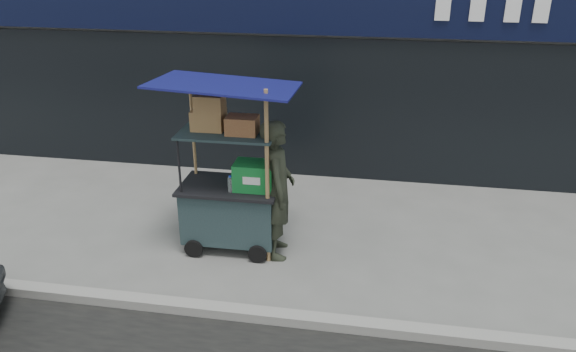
# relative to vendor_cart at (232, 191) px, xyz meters

# --- Properties ---
(ground) EXTENTS (80.00, 80.00, 0.00)m
(ground) POSITION_rel_vendor_cart_xyz_m (0.48, -1.31, -0.82)
(ground) COLOR #60615C
(ground) RESTS_ON ground
(curb) EXTENTS (80.00, 0.18, 0.12)m
(curb) POSITION_rel_vendor_cart_xyz_m (0.48, -1.51, -0.76)
(curb) COLOR gray
(curb) RESTS_ON ground
(vendor_cart) EXTENTS (1.75, 1.24, 2.35)m
(vendor_cart) POSITION_rel_vendor_cart_xyz_m (0.00, 0.00, 0.00)
(vendor_cart) COLOR #1B2A2D
(vendor_cart) RESTS_ON ground
(vendor_man) EXTENTS (0.57, 0.75, 1.86)m
(vendor_man) POSITION_rel_vendor_cart_xyz_m (0.63, -0.07, 0.11)
(vendor_man) COLOR #252A1F
(vendor_man) RESTS_ON ground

